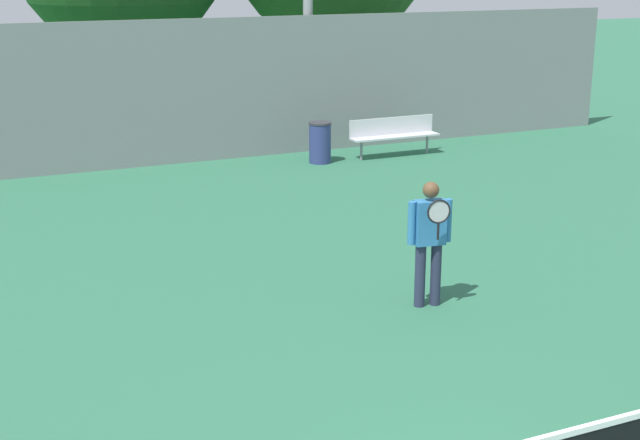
# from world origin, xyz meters

# --- Properties ---
(tennis_player) EXTENTS (0.59, 0.44, 1.67)m
(tennis_player) POSITION_xyz_m (2.00, 4.85, 0.95)
(tennis_player) COLOR #282D47
(tennis_player) RESTS_ON ground_plane
(bench_courtside_near) EXTENTS (2.16, 0.40, 0.88)m
(bench_courtside_near) POSITION_xyz_m (6.12, 13.22, 0.56)
(bench_courtside_near) COLOR silver
(bench_courtside_near) RESTS_ON ground_plane
(trash_bin) EXTENTS (0.51, 0.51, 0.91)m
(trash_bin) POSITION_xyz_m (4.27, 13.24, 0.46)
(trash_bin) COLOR navy
(trash_bin) RESTS_ON ground_plane
(back_fence) EXTENTS (25.85, 0.06, 3.16)m
(back_fence) POSITION_xyz_m (0.00, 14.50, 1.58)
(back_fence) COLOR gray
(back_fence) RESTS_ON ground_plane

